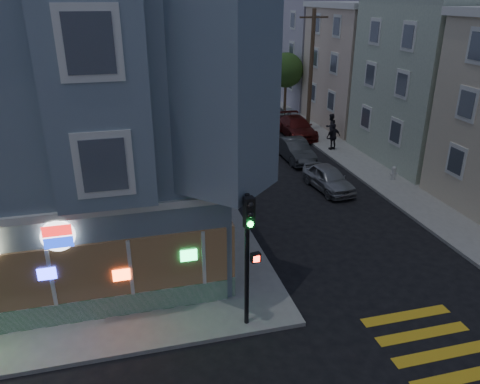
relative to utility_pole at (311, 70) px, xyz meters
name	(u,v)px	position (x,y,z in m)	size (l,w,h in m)	color
sidewalk_ne	(436,125)	(11.00, -1.00, -4.72)	(24.00, 42.00, 0.15)	gray
corner_building	(24,108)	(-18.00, -13.02, 1.02)	(14.60, 14.60, 11.40)	slate
row_house_b	(471,74)	(7.50, -8.00, 0.60)	(12.00, 8.60, 10.50)	#9FB199
row_house_c	(392,67)	(7.50, 1.00, -0.15)	(12.00, 8.60, 9.00)	beige
row_house_d	(343,46)	(7.50, 10.00, 0.60)	(12.00, 8.60, 10.50)	#B0A8B9
utility_pole	(311,70)	(0.00, 0.00, 0.00)	(2.20, 0.30, 9.00)	#4C3826
street_tree_near	(286,70)	(0.20, 6.00, -0.86)	(3.00, 3.00, 5.30)	#4C3826
street_tree_far	(260,59)	(0.20, 14.00, -0.86)	(3.00, 3.00, 5.30)	#4C3826
pedestrian_a	(331,126)	(0.72, -2.60, -3.71)	(0.91, 0.71, 1.86)	black
pedestrian_b	(333,137)	(-0.21, -5.06, -3.73)	(1.07, 0.45, 1.83)	black
parked_car_a	(328,178)	(-3.40, -11.35, -4.12)	(1.59, 3.96, 1.35)	#93969A
parked_car_b	(295,150)	(-3.40, -6.15, -4.10)	(1.48, 4.23, 1.39)	#36393B
parked_car_c	(297,127)	(-1.30, -0.95, -4.06)	(2.05, 5.05, 1.47)	#521412
parked_car_d	(271,112)	(-1.67, 4.25, -4.08)	(2.37, 5.13, 1.43)	#A3A8AE
traffic_signal	(249,241)	(-10.87, -21.61, -1.54)	(0.56, 0.51, 4.59)	black
fire_hydrant	(394,173)	(0.75, -11.23, -4.23)	(0.46, 0.27, 0.80)	silver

